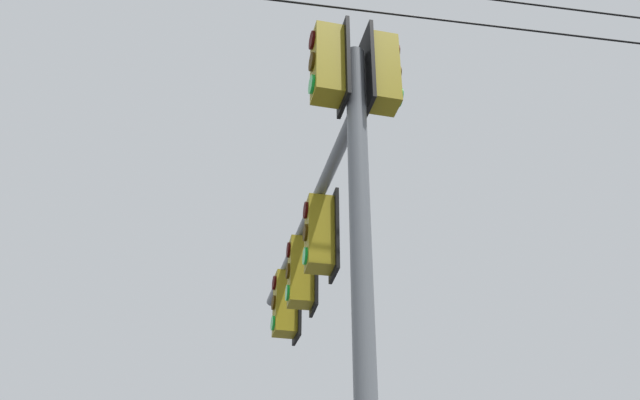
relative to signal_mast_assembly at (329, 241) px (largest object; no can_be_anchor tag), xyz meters
The scene contains 1 object.
signal_mast_assembly is the anchor object (origin of this frame).
Camera 1 is at (-5.31, 0.03, 1.34)m, focal length 41.56 mm.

